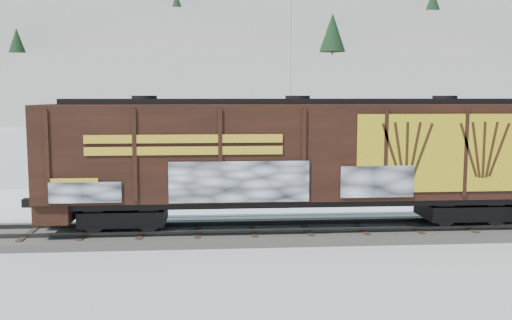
{
  "coord_description": "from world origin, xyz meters",
  "views": [
    {
      "loc": [
        -1.46,
        -20.59,
        5.19
      ],
      "look_at": [
        0.37,
        3.0,
        2.5
      ],
      "focal_mm": 40.0,
      "sensor_mm": 36.0,
      "label": 1
    }
  ],
  "objects": [
    {
      "name": "ground",
      "position": [
        0.0,
        0.0,
        0.0
      ],
      "size": [
        500.0,
        500.0,
        0.0
      ],
      "primitive_type": "plane",
      "color": "white",
      "rests_on": "ground"
    },
    {
      "name": "rail_track",
      "position": [
        0.0,
        0.0,
        0.15
      ],
      "size": [
        50.0,
        3.4,
        0.43
      ],
      "color": "#59544C",
      "rests_on": "ground"
    },
    {
      "name": "parking_strip",
      "position": [
        0.0,
        7.5,
        0.01
      ],
      "size": [
        40.0,
        8.0,
        0.03
      ],
      "primitive_type": "cube",
      "color": "white",
      "rests_on": "ground"
    },
    {
      "name": "hillside",
      "position": [
        -0.05,
        139.79,
        14.37
      ],
      "size": [
        360.0,
        110.0,
        93.0
      ],
      "color": "white",
      "rests_on": "ground"
    },
    {
      "name": "hopper_railcar",
      "position": [
        1.66,
        -0.01,
        3.01
      ],
      "size": [
        18.33,
        3.06,
        4.64
      ],
      "color": "black",
      "rests_on": "rail_track"
    },
    {
      "name": "flagpole",
      "position": [
        3.29,
        13.23,
        4.61
      ],
      "size": [
        2.3,
        0.9,
        12.32
      ],
      "color": "silver",
      "rests_on": "ground"
    },
    {
      "name": "car_silver",
      "position": [
        -7.92,
        7.17,
        0.74
      ],
      "size": [
        4.33,
        2.06,
        1.43
      ],
      "primitive_type": "imported",
      "rotation": [
        0.0,
        0.0,
        1.66
      ],
      "color": "#ACB0B4",
      "rests_on": "parking_strip"
    },
    {
      "name": "car_white",
      "position": [
        -3.9,
        7.25,
        0.73
      ],
      "size": [
        4.4,
        2.08,
        1.39
      ],
      "primitive_type": "imported",
      "rotation": [
        0.0,
        0.0,
        1.42
      ],
      "color": "silver",
      "rests_on": "parking_strip"
    },
    {
      "name": "car_dark",
      "position": [
        10.4,
        8.31,
        0.77
      ],
      "size": [
        5.18,
        2.32,
        1.48
      ],
      "primitive_type": "imported",
      "rotation": [
        0.0,
        0.0,
        1.62
      ],
      "color": "black",
      "rests_on": "parking_strip"
    }
  ]
}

